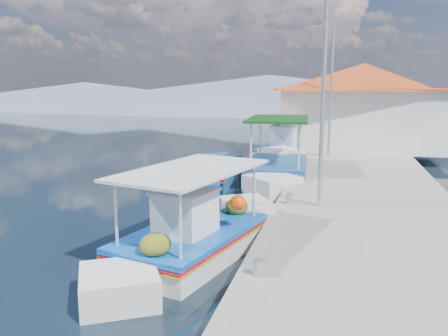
# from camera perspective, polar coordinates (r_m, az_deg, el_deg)

# --- Properties ---
(ground) EXTENTS (160.00, 160.00, 0.00)m
(ground) POSITION_cam_1_polar(r_m,az_deg,el_deg) (12.16, -11.17, -7.95)
(ground) COLOR black
(ground) RESTS_ON ground
(quay) EXTENTS (5.00, 44.00, 0.50)m
(quay) POSITION_cam_1_polar(r_m,az_deg,el_deg) (16.78, 16.88, -2.22)
(quay) COLOR gray
(quay) RESTS_ON ground
(bollards) EXTENTS (0.20, 17.20, 0.30)m
(bollards) POSITION_cam_1_polar(r_m,az_deg,el_deg) (16.00, 9.54, -1.05)
(bollards) COLOR #A5A8AD
(bollards) RESTS_ON quay
(main_caique) EXTENTS (3.05, 6.57, 2.23)m
(main_caique) POSITION_cam_1_polar(r_m,az_deg,el_deg) (10.25, -3.95, -8.74)
(main_caique) COLOR silver
(main_caique) RESTS_ON ground
(caique_green_canopy) EXTENTS (2.54, 7.45, 2.79)m
(caique_green_canopy) POSITION_cam_1_polar(r_m,az_deg,el_deg) (18.31, 6.75, -0.28)
(caique_green_canopy) COLOR silver
(caique_green_canopy) RESTS_ON ground
(caique_blue_hull) EXTENTS (2.03, 6.18, 1.10)m
(caique_blue_hull) POSITION_cam_1_polar(r_m,az_deg,el_deg) (17.37, -1.83, -1.19)
(caique_blue_hull) COLOR #164C88
(caique_blue_hull) RESTS_ON ground
(caique_far) EXTENTS (2.87, 7.08, 2.51)m
(caique_far) POSITION_cam_1_polar(r_m,az_deg,el_deg) (23.42, 7.75, 2.16)
(caique_far) COLOR silver
(caique_far) RESTS_ON ground
(harbor_building) EXTENTS (10.49, 10.49, 4.40)m
(harbor_building) POSITION_cam_1_polar(r_m,az_deg,el_deg) (25.43, 17.04, 7.68)
(harbor_building) COLOR white
(harbor_building) RESTS_ON quay
(lamp_post_near) EXTENTS (1.21, 0.14, 6.00)m
(lamp_post_near) POSITION_cam_1_polar(r_m,az_deg,el_deg) (12.40, 11.98, 10.48)
(lamp_post_near) COLOR #A5A8AD
(lamp_post_near) RESTS_ON quay
(lamp_post_far) EXTENTS (1.21, 0.14, 6.00)m
(lamp_post_far) POSITION_cam_1_polar(r_m,az_deg,el_deg) (21.39, 13.07, 10.32)
(lamp_post_far) COLOR #A5A8AD
(lamp_post_far) RESTS_ON quay
(mountain_ridge) EXTENTS (171.40, 96.00, 5.50)m
(mountain_ridge) POSITION_cam_1_polar(r_m,az_deg,el_deg) (66.43, 15.78, 8.52)
(mountain_ridge) COLOR slate
(mountain_ridge) RESTS_ON ground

